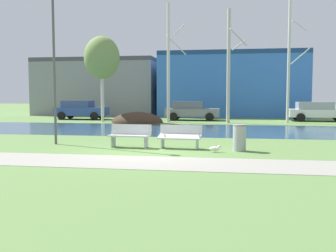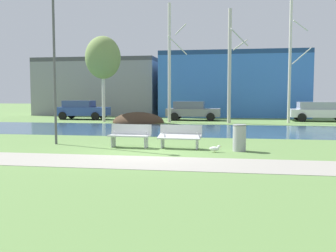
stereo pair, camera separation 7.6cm
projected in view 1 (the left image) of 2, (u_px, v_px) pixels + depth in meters
ground_plane at (183, 128)px, 23.26m from camera, size 120.00×120.00×0.00m
paved_path_strip at (134, 162)px, 11.54m from camera, size 60.00×2.26×0.01m
river_band at (181, 130)px, 22.34m from camera, size 80.00×7.99×0.01m
soil_mound at (137, 123)px, 27.97m from camera, size 3.73×3.08×1.53m
bench_left at (130, 135)px, 14.79m from camera, size 1.63×0.66×0.87m
bench_right at (180, 136)px, 14.48m from camera, size 1.63×0.66×0.87m
trash_bin at (239, 137)px, 13.82m from camera, size 0.49×0.49×0.95m
seagull at (215, 148)px, 13.56m from camera, size 0.42×0.16×0.25m
streetlamp at (54, 44)px, 15.48m from camera, size 0.32×0.32×6.10m
birch_far_left at (102, 58)px, 28.68m from camera, size 2.61×2.61×6.31m
birch_left at (169, 62)px, 28.09m from camera, size 1.44×2.56×8.55m
birch_center_left at (229, 65)px, 27.29m from camera, size 1.40×2.48×7.98m
birch_center at (289, 61)px, 27.39m from camera, size 1.50×2.53×8.59m
parked_van_nearest_blue at (81, 109)px, 31.79m from camera, size 4.17×2.01×1.53m
parked_sedan_second_grey at (191, 110)px, 30.66m from camera, size 4.21×2.07×1.48m
parked_hatch_third_white at (318, 111)px, 29.52m from camera, size 4.58×2.13×1.46m
building_grey_warehouse at (100, 87)px, 39.73m from camera, size 11.96×6.84×5.55m
building_blue_store at (232, 85)px, 37.96m from camera, size 13.19×9.23×5.89m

